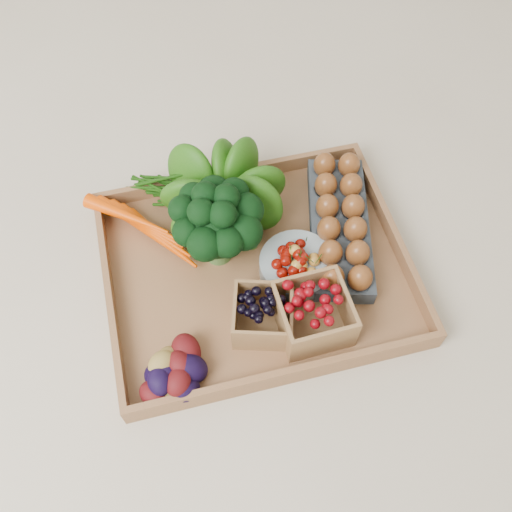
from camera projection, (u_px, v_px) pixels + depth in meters
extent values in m
plane|color=beige|center=(256.00, 273.00, 1.08)|extent=(4.00, 4.00, 0.00)
cube|color=#8E613B|center=(256.00, 271.00, 1.07)|extent=(0.55, 0.45, 0.01)
sphere|color=#154A0B|center=(222.00, 192.00, 1.06)|extent=(0.17, 0.17, 0.17)
cylinder|color=#8C9EA5|center=(297.00, 266.00, 1.05)|extent=(0.14, 0.14, 0.04)
cube|color=#363D45|center=(339.00, 227.00, 1.09)|extent=(0.19, 0.33, 0.04)
cube|color=black|center=(263.00, 316.00, 0.98)|extent=(0.13, 0.13, 0.07)
cube|color=#65040A|center=(313.00, 313.00, 0.97)|extent=(0.12, 0.12, 0.08)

